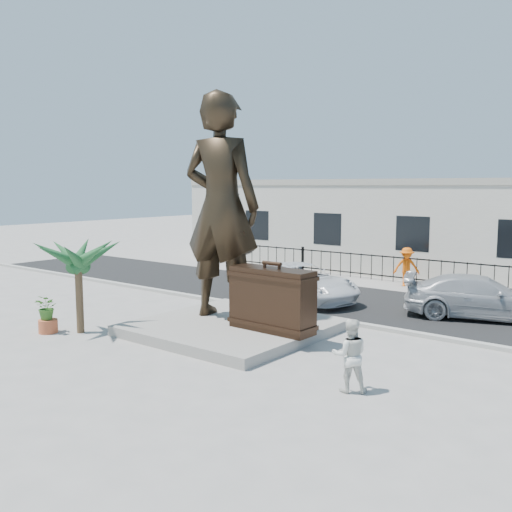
# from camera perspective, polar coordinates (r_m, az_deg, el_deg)

# --- Properties ---
(ground) EXTENTS (100.00, 100.00, 0.00)m
(ground) POSITION_cam_1_polar(r_m,az_deg,el_deg) (15.91, -4.52, -8.95)
(ground) COLOR #9E9991
(ground) RESTS_ON ground
(street) EXTENTS (40.00, 7.00, 0.01)m
(street) POSITION_cam_1_polar(r_m,az_deg,el_deg) (22.28, 9.63, -4.37)
(street) COLOR black
(street) RESTS_ON ground
(curb) EXTENTS (40.00, 0.25, 0.12)m
(curb) POSITION_cam_1_polar(r_m,az_deg,el_deg) (19.33, 4.62, -5.88)
(curb) COLOR #A5A399
(curb) RESTS_ON ground
(far_sidewalk) EXTENTS (40.00, 2.50, 0.02)m
(far_sidewalk) POSITION_cam_1_polar(r_m,az_deg,el_deg) (25.80, 13.91, -2.90)
(far_sidewalk) COLOR #9E9991
(far_sidewalk) RESTS_ON ground
(plinth) EXTENTS (5.20, 5.20, 0.30)m
(plinth) POSITION_cam_1_polar(r_m,az_deg,el_deg) (17.27, -2.35, -7.13)
(plinth) COLOR gray
(plinth) RESTS_ON ground
(fence) EXTENTS (22.00, 0.10, 1.20)m
(fence) POSITION_cam_1_polar(r_m,az_deg,el_deg) (26.43, 14.66, -1.39)
(fence) COLOR black
(fence) RESTS_ON ground
(building) EXTENTS (28.00, 7.00, 4.40)m
(building) POSITION_cam_1_polar(r_m,az_deg,el_deg) (30.14, 17.97, 2.57)
(building) COLOR silver
(building) RESTS_ON ground
(statue) EXTENTS (2.79, 2.11, 6.88)m
(statue) POSITION_cam_1_polar(r_m,az_deg,el_deg) (17.58, -3.50, 4.96)
(statue) COLOR black
(statue) RESTS_ON plinth
(suitcase) EXTENTS (2.55, 0.87, 1.78)m
(suitcase) POSITION_cam_1_polar(r_m,az_deg,el_deg) (16.10, 1.59, -4.38)
(suitcase) COLOR black
(suitcase) RESTS_ON plinth
(tourist) EXTENTS (0.98, 0.94, 1.59)m
(tourist) POSITION_cam_1_polar(r_m,az_deg,el_deg) (12.46, 9.38, -9.78)
(tourist) COLOR silver
(tourist) RESTS_ON ground
(car_white) EXTENTS (5.52, 3.58, 1.41)m
(car_white) POSITION_cam_1_polar(r_m,az_deg,el_deg) (21.85, 4.39, -2.61)
(car_white) COLOR silver
(car_white) RESTS_ON street
(car_silver) EXTENTS (5.24, 3.51, 1.41)m
(car_silver) POSITION_cam_1_polar(r_m,az_deg,el_deg) (20.29, 21.47, -3.85)
(car_silver) COLOR #A7A9AC
(car_silver) RESTS_ON street
(worker) EXTENTS (1.26, 1.07, 1.69)m
(worker) POSITION_cam_1_polar(r_m,az_deg,el_deg) (25.62, 14.82, -1.06)
(worker) COLOR #F8610D
(worker) RESTS_ON far_sidewalk
(palm_tree) EXTENTS (1.80, 1.80, 3.20)m
(palm_tree) POSITION_cam_1_polar(r_m,az_deg,el_deg) (18.03, -17.12, -7.33)
(palm_tree) COLOR #1B4C25
(palm_tree) RESTS_ON ground
(planter) EXTENTS (0.56, 0.56, 0.40)m
(planter) POSITION_cam_1_polar(r_m,az_deg,el_deg) (18.27, -20.07, -6.61)
(planter) COLOR #B85430
(planter) RESTS_ON ground
(shrub) EXTENTS (0.76, 0.69, 0.75)m
(shrub) POSITION_cam_1_polar(r_m,az_deg,el_deg) (18.15, -20.15, -4.84)
(shrub) COLOR #336721
(shrub) RESTS_ON planter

